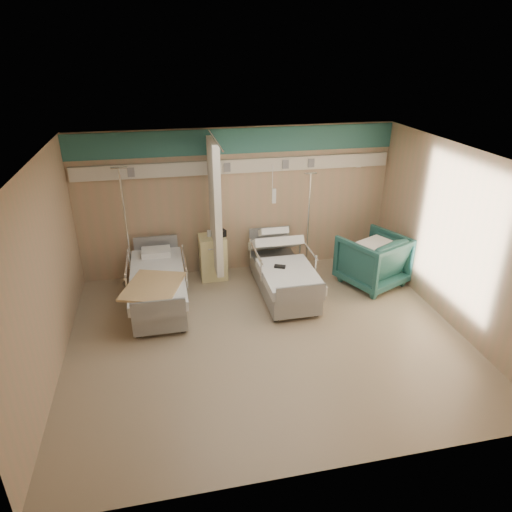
{
  "coord_description": "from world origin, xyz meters",
  "views": [
    {
      "loc": [
        -1.38,
        -5.72,
        4.15
      ],
      "look_at": [
        -0.04,
        0.6,
        1.13
      ],
      "focal_mm": 32.0,
      "sensor_mm": 36.0,
      "label": 1
    }
  ],
  "objects_px": {
    "bed_right": "(283,278)",
    "iv_stand_left": "(131,262)",
    "bedside_cabinet": "(213,257)",
    "iv_stand_right": "(307,250)",
    "visitor_armchair": "(373,260)",
    "bed_left": "(159,290)"
  },
  "relations": [
    {
      "from": "visitor_armchair",
      "to": "iv_stand_left",
      "type": "xyz_separation_m",
      "value": [
        -4.41,
        0.9,
        -0.03
      ]
    },
    {
      "from": "bed_left",
      "to": "bedside_cabinet",
      "type": "relative_size",
      "value": 2.54
    },
    {
      "from": "bed_left",
      "to": "visitor_armchair",
      "type": "height_order",
      "value": "visitor_armchair"
    },
    {
      "from": "bed_left",
      "to": "bed_right",
      "type": "bearing_deg",
      "value": 0.0
    },
    {
      "from": "bed_right",
      "to": "iv_stand_left",
      "type": "relative_size",
      "value": 0.96
    },
    {
      "from": "bed_left",
      "to": "bedside_cabinet",
      "type": "distance_m",
      "value": 1.39
    },
    {
      "from": "bedside_cabinet",
      "to": "iv_stand_right",
      "type": "height_order",
      "value": "iv_stand_right"
    },
    {
      "from": "bedside_cabinet",
      "to": "visitor_armchair",
      "type": "distance_m",
      "value": 3.01
    },
    {
      "from": "iv_stand_left",
      "to": "bed_left",
      "type": "bearing_deg",
      "value": -62.37
    },
    {
      "from": "bed_right",
      "to": "bedside_cabinet",
      "type": "distance_m",
      "value": 1.46
    },
    {
      "from": "bedside_cabinet",
      "to": "visitor_armchair",
      "type": "relative_size",
      "value": 0.8
    },
    {
      "from": "bed_left",
      "to": "iv_stand_left",
      "type": "relative_size",
      "value": 0.96
    },
    {
      "from": "bed_right",
      "to": "visitor_armchair",
      "type": "xyz_separation_m",
      "value": [
        1.73,
        0.01,
        0.17
      ]
    },
    {
      "from": "iv_stand_right",
      "to": "visitor_armchair",
      "type": "bearing_deg",
      "value": -40.96
    },
    {
      "from": "bedside_cabinet",
      "to": "iv_stand_right",
      "type": "bearing_deg",
      "value": -0.52
    },
    {
      "from": "bedside_cabinet",
      "to": "iv_stand_left",
      "type": "bearing_deg",
      "value": 179.37
    },
    {
      "from": "bed_right",
      "to": "bed_left",
      "type": "bearing_deg",
      "value": 180.0
    },
    {
      "from": "bed_left",
      "to": "iv_stand_left",
      "type": "distance_m",
      "value": 1.05
    },
    {
      "from": "bed_right",
      "to": "iv_stand_right",
      "type": "xyz_separation_m",
      "value": [
        0.73,
        0.88,
        0.09
      ]
    },
    {
      "from": "bed_left",
      "to": "iv_stand_left",
      "type": "xyz_separation_m",
      "value": [
        -0.48,
        0.92,
        0.15
      ]
    },
    {
      "from": "iv_stand_right",
      "to": "iv_stand_left",
      "type": "relative_size",
      "value": 0.88
    },
    {
      "from": "bedside_cabinet",
      "to": "iv_stand_right",
      "type": "relative_size",
      "value": 0.43
    }
  ]
}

